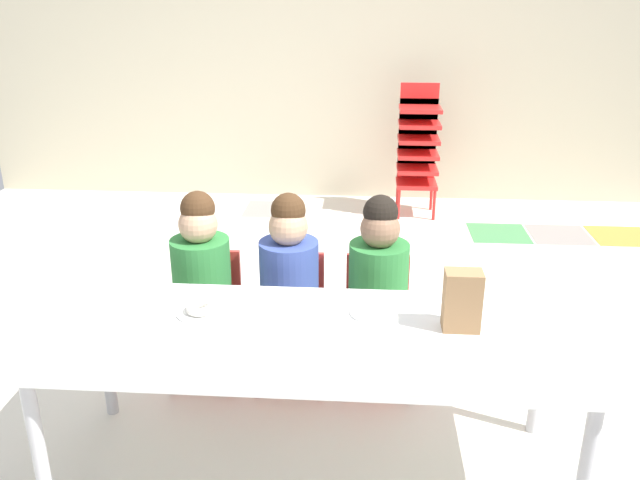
{
  "coord_description": "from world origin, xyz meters",
  "views": [
    {
      "loc": [
        0.34,
        -2.93,
        1.73
      ],
      "look_at": [
        0.17,
        -0.65,
        0.85
      ],
      "focal_mm": 36.83,
      "sensor_mm": 36.0,
      "label": 1
    }
  ],
  "objects_px": {
    "donut_powdered_on_plate": "(201,308)",
    "seated_child_far_right": "(378,277)",
    "seated_child_near_camera": "(202,271)",
    "kid_chair_red_stack": "(418,144)",
    "seated_child_middle_seat": "(289,274)",
    "craft_table": "(311,343)",
    "paper_plate_near_edge": "(201,313)",
    "paper_plate_center_table": "(374,312)",
    "paper_bag_brown": "(462,301)"
  },
  "relations": [
    {
      "from": "seated_child_near_camera",
      "to": "donut_powdered_on_plate",
      "type": "bearing_deg",
      "value": -76.33
    },
    {
      "from": "seated_child_near_camera",
      "to": "paper_bag_brown",
      "type": "xyz_separation_m",
      "value": [
        1.06,
        -0.53,
        0.16
      ]
    },
    {
      "from": "craft_table",
      "to": "seated_child_near_camera",
      "type": "relative_size",
      "value": 2.13
    },
    {
      "from": "craft_table",
      "to": "paper_plate_near_edge",
      "type": "distance_m",
      "value": 0.44
    },
    {
      "from": "seated_child_near_camera",
      "to": "paper_plate_center_table",
      "type": "distance_m",
      "value": 0.88
    },
    {
      "from": "seated_child_middle_seat",
      "to": "kid_chair_red_stack",
      "type": "distance_m",
      "value": 2.66
    },
    {
      "from": "seated_child_near_camera",
      "to": "kid_chair_red_stack",
      "type": "xyz_separation_m",
      "value": [
        1.12,
        2.56,
        0.02
      ]
    },
    {
      "from": "seated_child_near_camera",
      "to": "donut_powdered_on_plate",
      "type": "height_order",
      "value": "seated_child_near_camera"
    },
    {
      "from": "paper_bag_brown",
      "to": "donut_powdered_on_plate",
      "type": "height_order",
      "value": "paper_bag_brown"
    },
    {
      "from": "seated_child_middle_seat",
      "to": "paper_bag_brown",
      "type": "distance_m",
      "value": 0.87
    },
    {
      "from": "paper_bag_brown",
      "to": "seated_child_near_camera",
      "type": "bearing_deg",
      "value": 153.49
    },
    {
      "from": "craft_table",
      "to": "kid_chair_red_stack",
      "type": "xyz_separation_m",
      "value": [
        0.59,
        3.15,
        0.03
      ]
    },
    {
      "from": "craft_table",
      "to": "paper_plate_center_table",
      "type": "height_order",
      "value": "paper_plate_center_table"
    },
    {
      "from": "seated_child_middle_seat",
      "to": "paper_plate_near_edge",
      "type": "bearing_deg",
      "value": -119.42
    },
    {
      "from": "seated_child_near_camera",
      "to": "kid_chair_red_stack",
      "type": "relative_size",
      "value": 0.88
    },
    {
      "from": "craft_table",
      "to": "paper_plate_center_table",
      "type": "relative_size",
      "value": 10.87
    },
    {
      "from": "paper_plate_near_edge",
      "to": "donut_powdered_on_plate",
      "type": "height_order",
      "value": "donut_powdered_on_plate"
    },
    {
      "from": "craft_table",
      "to": "kid_chair_red_stack",
      "type": "bearing_deg",
      "value": 79.45
    },
    {
      "from": "craft_table",
      "to": "paper_bag_brown",
      "type": "xyz_separation_m",
      "value": [
        0.53,
        0.06,
        0.16
      ]
    },
    {
      "from": "seated_child_far_right",
      "to": "donut_powdered_on_plate",
      "type": "bearing_deg",
      "value": -143.9
    },
    {
      "from": "seated_child_middle_seat",
      "to": "paper_plate_center_table",
      "type": "xyz_separation_m",
      "value": [
        0.37,
        -0.44,
        0.05
      ]
    },
    {
      "from": "seated_child_far_right",
      "to": "kid_chair_red_stack",
      "type": "relative_size",
      "value": 0.88
    },
    {
      "from": "seated_child_near_camera",
      "to": "paper_plate_center_table",
      "type": "xyz_separation_m",
      "value": [
        0.76,
        -0.44,
        0.05
      ]
    },
    {
      "from": "paper_plate_near_edge",
      "to": "paper_plate_center_table",
      "type": "xyz_separation_m",
      "value": [
        0.64,
        0.05,
        0.0
      ]
    },
    {
      "from": "paper_plate_center_table",
      "to": "seated_child_far_right",
      "type": "bearing_deg",
      "value": 86.91
    },
    {
      "from": "kid_chair_red_stack",
      "to": "seated_child_far_right",
      "type": "bearing_deg",
      "value": -97.61
    },
    {
      "from": "kid_chair_red_stack",
      "to": "paper_plate_center_table",
      "type": "height_order",
      "value": "kid_chair_red_stack"
    },
    {
      "from": "paper_bag_brown",
      "to": "paper_plate_near_edge",
      "type": "relative_size",
      "value": 1.22
    },
    {
      "from": "seated_child_near_camera",
      "to": "paper_plate_near_edge",
      "type": "height_order",
      "value": "seated_child_near_camera"
    },
    {
      "from": "seated_child_near_camera",
      "to": "paper_bag_brown",
      "type": "distance_m",
      "value": 1.2
    },
    {
      "from": "seated_child_middle_seat",
      "to": "paper_bag_brown",
      "type": "bearing_deg",
      "value": -38.27
    },
    {
      "from": "seated_child_middle_seat",
      "to": "donut_powdered_on_plate",
      "type": "relative_size",
      "value": 8.15
    },
    {
      "from": "seated_child_middle_seat",
      "to": "donut_powdered_on_plate",
      "type": "bearing_deg",
      "value": -119.42
    },
    {
      "from": "craft_table",
      "to": "seated_child_far_right",
      "type": "distance_m",
      "value": 0.64
    },
    {
      "from": "donut_powdered_on_plate",
      "to": "kid_chair_red_stack",
      "type": "bearing_deg",
      "value": 71.69
    },
    {
      "from": "kid_chair_red_stack",
      "to": "paper_bag_brown",
      "type": "bearing_deg",
      "value": -91.12
    },
    {
      "from": "kid_chair_red_stack",
      "to": "donut_powdered_on_plate",
      "type": "height_order",
      "value": "kid_chair_red_stack"
    },
    {
      "from": "craft_table",
      "to": "donut_powdered_on_plate",
      "type": "bearing_deg",
      "value": 165.93
    },
    {
      "from": "seated_child_far_right",
      "to": "kid_chair_red_stack",
      "type": "bearing_deg",
      "value": 82.39
    },
    {
      "from": "kid_chair_red_stack",
      "to": "seated_child_near_camera",
      "type": "bearing_deg",
      "value": -113.74
    },
    {
      "from": "donut_powdered_on_plate",
      "to": "seated_child_far_right",
      "type": "bearing_deg",
      "value": 36.1
    },
    {
      "from": "seated_child_near_camera",
      "to": "donut_powdered_on_plate",
      "type": "distance_m",
      "value": 0.5
    },
    {
      "from": "paper_plate_center_table",
      "to": "paper_bag_brown",
      "type": "bearing_deg",
      "value": -16.93
    },
    {
      "from": "paper_plate_near_edge",
      "to": "donut_powdered_on_plate",
      "type": "distance_m",
      "value": 0.02
    },
    {
      "from": "seated_child_near_camera",
      "to": "seated_child_middle_seat",
      "type": "distance_m",
      "value": 0.39
    },
    {
      "from": "donut_powdered_on_plate",
      "to": "seated_child_near_camera",
      "type": "bearing_deg",
      "value": 103.67
    },
    {
      "from": "seated_child_far_right",
      "to": "paper_plate_center_table",
      "type": "distance_m",
      "value": 0.44
    },
    {
      "from": "craft_table",
      "to": "donut_powdered_on_plate",
      "type": "xyz_separation_m",
      "value": [
        -0.42,
        0.11,
        0.07
      ]
    },
    {
      "from": "paper_plate_near_edge",
      "to": "donut_powdered_on_plate",
      "type": "xyz_separation_m",
      "value": [
        0.0,
        0.0,
        0.02
      ]
    },
    {
      "from": "seated_child_near_camera",
      "to": "seated_child_middle_seat",
      "type": "xyz_separation_m",
      "value": [
        0.39,
        0.0,
        0.0
      ]
    }
  ]
}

